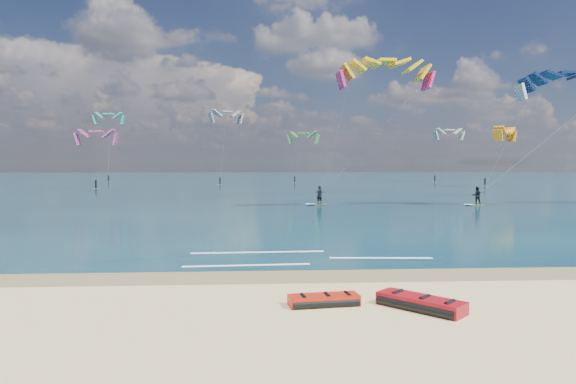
% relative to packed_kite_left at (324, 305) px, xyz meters
% --- Properties ---
extents(ground, '(320.00, 320.00, 0.00)m').
position_rel_packed_kite_left_xyz_m(ground, '(-0.76, 41.03, 0.00)').
color(ground, tan).
rests_on(ground, ground).
extents(wet_sand_strip, '(320.00, 2.40, 0.01)m').
position_rel_packed_kite_left_xyz_m(wet_sand_strip, '(-0.76, 4.03, 0.00)').
color(wet_sand_strip, olive).
rests_on(wet_sand_strip, ground).
extents(sea, '(320.00, 200.00, 0.04)m').
position_rel_packed_kite_left_xyz_m(sea, '(-0.76, 105.03, 0.02)').
color(sea, '#0A293B').
rests_on(sea, ground).
extents(packed_kite_left, '(2.46, 1.33, 0.37)m').
position_rel_packed_kite_left_xyz_m(packed_kite_left, '(0.00, 0.00, 0.00)').
color(packed_kite_left, red).
rests_on(packed_kite_left, ground).
extents(packed_kite_mid, '(2.84, 2.89, 0.45)m').
position_rel_packed_kite_left_xyz_m(packed_kite_mid, '(2.81, -0.60, 0.00)').
color(packed_kite_mid, '#9E0A15').
rests_on(packed_kite_mid, ground).
extents(kitesurfer_main, '(12.49, 7.81, 15.07)m').
position_rel_packed_kite_left_xyz_m(kitesurfer_main, '(6.96, 33.29, 7.72)').
color(kitesurfer_main, yellow).
rests_on(kitesurfer_main, sea).
extents(kitesurfer_far, '(13.67, 6.40, 14.26)m').
position_rel_packed_kite_left_xyz_m(kitesurfer_far, '(23.45, 32.84, 7.37)').
color(kitesurfer_far, gold).
rests_on(kitesurfer_far, sea).
extents(shoreline_foam, '(11.06, 3.60, 0.01)m').
position_rel_packed_kite_left_xyz_m(shoreline_foam, '(-0.60, 7.60, 0.04)').
color(shoreline_foam, white).
rests_on(shoreline_foam, ground).
extents(distant_kites, '(79.64, 29.97, 14.49)m').
position_rel_packed_kite_left_xyz_m(distant_kites, '(1.19, 83.37, 5.91)').
color(distant_kites, orange).
rests_on(distant_kites, ground).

